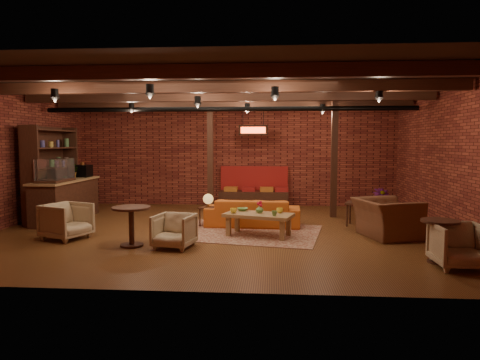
# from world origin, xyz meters

# --- Properties ---
(floor) EXTENTS (10.00, 10.00, 0.00)m
(floor) POSITION_xyz_m (0.00, 0.00, 0.00)
(floor) COLOR #3E200F
(floor) RESTS_ON ground
(ceiling) EXTENTS (10.00, 8.00, 0.02)m
(ceiling) POSITION_xyz_m (0.00, 0.00, 3.20)
(ceiling) COLOR black
(ceiling) RESTS_ON wall_back
(wall_back) EXTENTS (10.00, 0.02, 3.20)m
(wall_back) POSITION_xyz_m (0.00, 4.00, 1.60)
(wall_back) COLOR maroon
(wall_back) RESTS_ON ground
(wall_front) EXTENTS (10.00, 0.02, 3.20)m
(wall_front) POSITION_xyz_m (0.00, -4.00, 1.60)
(wall_front) COLOR maroon
(wall_front) RESTS_ON ground
(wall_left) EXTENTS (0.02, 8.00, 3.20)m
(wall_left) POSITION_xyz_m (-5.00, 0.00, 1.60)
(wall_left) COLOR maroon
(wall_left) RESTS_ON ground
(wall_right) EXTENTS (0.02, 8.00, 3.20)m
(wall_right) POSITION_xyz_m (5.00, 0.00, 1.60)
(wall_right) COLOR maroon
(wall_right) RESTS_ON ground
(ceiling_beams) EXTENTS (9.80, 6.40, 0.22)m
(ceiling_beams) POSITION_xyz_m (0.00, 0.00, 3.08)
(ceiling_beams) COLOR black
(ceiling_beams) RESTS_ON ceiling
(ceiling_pipe) EXTENTS (9.60, 0.12, 0.12)m
(ceiling_pipe) POSITION_xyz_m (0.00, 1.60, 2.85)
(ceiling_pipe) COLOR black
(ceiling_pipe) RESTS_ON ceiling
(post_left) EXTENTS (0.16, 0.16, 3.20)m
(post_left) POSITION_xyz_m (-0.60, 2.60, 1.60)
(post_left) COLOR black
(post_left) RESTS_ON ground
(post_right) EXTENTS (0.16, 0.16, 3.20)m
(post_right) POSITION_xyz_m (2.80, 2.00, 1.60)
(post_right) COLOR black
(post_right) RESTS_ON ground
(service_counter) EXTENTS (0.80, 2.50, 1.60)m
(service_counter) POSITION_xyz_m (-4.10, 1.00, 0.80)
(service_counter) COLOR black
(service_counter) RESTS_ON ground
(plant_counter) EXTENTS (0.35, 0.39, 0.30)m
(plant_counter) POSITION_xyz_m (-4.00, 1.20, 1.22)
(plant_counter) COLOR #337F33
(plant_counter) RESTS_ON service_counter
(shelving_hutch) EXTENTS (0.52, 2.00, 2.40)m
(shelving_hutch) POSITION_xyz_m (-4.50, 1.10, 1.20)
(shelving_hutch) COLOR black
(shelving_hutch) RESTS_ON ground
(banquette) EXTENTS (2.10, 0.70, 1.00)m
(banquette) POSITION_xyz_m (0.60, 3.55, 0.50)
(banquette) COLOR maroon
(banquette) RESTS_ON ground
(service_sign) EXTENTS (0.86, 0.06, 0.30)m
(service_sign) POSITION_xyz_m (0.60, 3.10, 2.35)
(service_sign) COLOR #F84118
(service_sign) RESTS_ON ceiling
(ceiling_spotlights) EXTENTS (6.40, 4.40, 0.28)m
(ceiling_spotlights) POSITION_xyz_m (0.00, 0.00, 2.86)
(ceiling_spotlights) COLOR black
(ceiling_spotlights) RESTS_ON ceiling
(rug) EXTENTS (3.52, 2.94, 0.01)m
(rug) POSITION_xyz_m (0.60, -0.17, 0.01)
(rug) COLOR maroon
(rug) RESTS_ON floor
(sofa) EXTENTS (2.26, 0.96, 0.65)m
(sofa) POSITION_xyz_m (0.70, 0.60, 0.33)
(sofa) COLOR #BA5319
(sofa) RESTS_ON floor
(coffee_table) EXTENTS (1.56, 1.08, 0.74)m
(coffee_table) POSITION_xyz_m (0.87, -0.51, 0.43)
(coffee_table) COLOR olive
(coffee_table) RESTS_ON floor
(side_table_lamp) EXTENTS (0.47, 0.47, 0.78)m
(side_table_lamp) POSITION_xyz_m (-0.35, 0.50, 0.59)
(side_table_lamp) COLOR black
(side_table_lamp) RESTS_ON floor
(round_table_left) EXTENTS (0.73, 0.73, 0.76)m
(round_table_left) POSITION_xyz_m (-1.53, -1.59, 0.52)
(round_table_left) COLOR black
(round_table_left) RESTS_ON floor
(armchair_a) EXTENTS (0.99, 1.02, 0.82)m
(armchair_a) POSITION_xyz_m (-3.06, -1.08, 0.41)
(armchair_a) COLOR beige
(armchair_a) RESTS_ON floor
(armchair_b) EXTENTS (0.80, 0.77, 0.71)m
(armchair_b) POSITION_xyz_m (-0.68, -1.66, 0.36)
(armchair_b) COLOR beige
(armchair_b) RESTS_ON floor
(armchair_right) EXTENTS (1.11, 1.41, 1.08)m
(armchair_right) POSITION_xyz_m (3.56, -0.42, 0.54)
(armchair_right) COLOR brown
(armchair_right) RESTS_ON floor
(side_table_book) EXTENTS (0.65, 0.65, 0.59)m
(side_table_book) POSITION_xyz_m (3.20, 0.80, 0.53)
(side_table_book) COLOR black
(side_table_book) RESTS_ON floor
(round_table_right) EXTENTS (0.61, 0.61, 0.72)m
(round_table_right) POSITION_xyz_m (3.93, -2.31, 0.48)
(round_table_right) COLOR black
(round_table_right) RESTS_ON floor
(armchair_far) EXTENTS (0.76, 0.71, 0.78)m
(armchair_far) POSITION_xyz_m (4.13, -2.60, 0.39)
(armchair_far) COLOR beige
(armchair_far) RESTS_ON floor
(plant_tall) EXTENTS (1.47, 1.47, 2.39)m
(plant_tall) POSITION_xyz_m (4.00, 1.81, 1.20)
(plant_tall) COLOR #4C7F4C
(plant_tall) RESTS_ON floor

